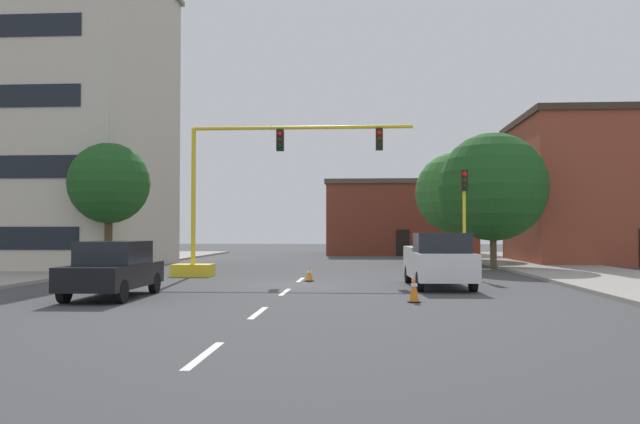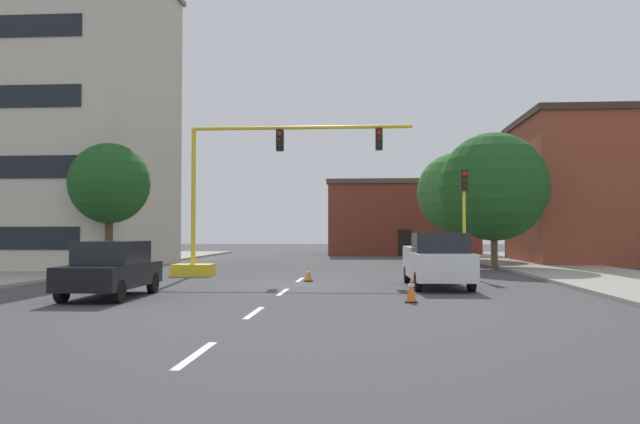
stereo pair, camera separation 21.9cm
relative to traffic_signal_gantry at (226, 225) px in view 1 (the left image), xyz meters
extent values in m
plane|color=#424244|center=(3.60, -4.30, -2.35)|extent=(160.00, 160.00, 0.00)
cube|color=#9E998E|center=(-9.46, 3.70, -2.28)|extent=(6.00, 56.00, 0.14)
cube|color=#9E998E|center=(16.66, 3.70, -2.28)|extent=(6.00, 56.00, 0.14)
cube|color=silver|center=(3.60, -18.30, -2.35)|extent=(0.16, 2.40, 0.01)
cube|color=silver|center=(3.60, -12.80, -2.35)|extent=(0.16, 2.40, 0.01)
cube|color=silver|center=(3.60, -7.30, -2.35)|extent=(0.16, 2.40, 0.01)
cube|color=silver|center=(3.60, -1.80, -2.35)|extent=(0.16, 2.40, 0.01)
cube|color=beige|center=(-13.50, 6.92, 6.23)|extent=(15.21, 12.05, 17.16)
cube|color=brown|center=(9.56, 28.58, 0.69)|extent=(12.78, 7.26, 6.08)
cube|color=#4C4238|center=(9.56, 28.58, 3.93)|extent=(13.08, 7.56, 0.40)
cube|color=black|center=(9.56, 24.92, -1.25)|extent=(1.10, 0.06, 2.20)
cube|color=brown|center=(22.27, 13.29, 2.13)|extent=(11.88, 9.97, 8.96)
cube|color=#3D2D23|center=(22.27, 13.29, 6.81)|extent=(12.18, 10.27, 0.40)
cube|color=yellow|center=(-1.50, 0.00, -2.08)|extent=(1.80, 1.20, 0.55)
cylinder|color=yellow|center=(-1.50, 0.00, 1.30)|extent=(0.20, 0.20, 6.20)
cylinder|color=yellow|center=(3.49, 0.00, 4.40)|extent=(9.97, 0.16, 0.16)
cube|color=black|center=(2.49, 0.00, 3.82)|extent=(0.32, 0.36, 0.95)
sphere|color=red|center=(2.49, -0.19, 4.10)|extent=(0.20, 0.20, 0.20)
sphere|color=#38280A|center=(2.49, -0.19, 3.82)|extent=(0.20, 0.20, 0.20)
sphere|color=black|center=(2.49, -0.19, 3.54)|extent=(0.20, 0.20, 0.20)
cube|color=black|center=(6.98, 0.00, 3.82)|extent=(0.32, 0.36, 0.95)
sphere|color=red|center=(6.98, -0.19, 4.10)|extent=(0.20, 0.20, 0.20)
sphere|color=#38280A|center=(6.98, -0.19, 3.82)|extent=(0.20, 0.20, 0.20)
sphere|color=black|center=(6.98, -0.19, 3.54)|extent=(0.20, 0.20, 0.20)
cylinder|color=yellow|center=(10.77, 0.28, 0.05)|extent=(0.14, 0.14, 4.80)
cube|color=black|center=(10.77, 0.28, 1.97)|extent=(0.32, 0.36, 0.95)
sphere|color=red|center=(10.77, 0.09, 2.25)|extent=(0.20, 0.20, 0.20)
sphere|color=#38280A|center=(10.77, 0.09, 1.97)|extent=(0.20, 0.20, 0.20)
sphere|color=black|center=(10.77, 0.09, 1.69)|extent=(0.20, 0.20, 0.20)
cylinder|color=#4C3823|center=(-5.68, 0.52, -0.90)|extent=(0.36, 0.36, 2.89)
sphere|color=#1E511E|center=(-5.68, 0.52, 1.96)|extent=(3.79, 3.79, 3.79)
cylinder|color=brown|center=(13.36, 6.81, -1.22)|extent=(0.36, 0.36, 2.26)
sphere|color=#1E511E|center=(13.36, 6.81, 2.13)|extent=(5.94, 5.94, 5.94)
cylinder|color=brown|center=(12.74, 16.52, -1.04)|extent=(0.36, 0.36, 2.63)
sphere|color=#33702D|center=(12.74, 16.52, 2.40)|extent=(5.65, 5.65, 5.65)
cube|color=white|center=(8.98, -4.97, -1.54)|extent=(2.19, 5.47, 0.95)
cube|color=#1E2328|center=(9.01, -5.87, -0.71)|extent=(1.90, 1.87, 0.70)
cube|color=white|center=(8.94, -3.78, -0.98)|extent=(2.10, 2.88, 0.16)
cylinder|color=black|center=(9.94, -6.77, -2.01)|extent=(0.24, 0.69, 0.68)
cylinder|color=black|center=(8.15, -6.83, -2.01)|extent=(0.24, 0.69, 0.68)
cylinder|color=black|center=(9.81, -3.10, -2.01)|extent=(0.24, 0.69, 0.68)
cylinder|color=black|center=(8.01, -3.16, -2.01)|extent=(0.24, 0.69, 0.68)
cube|color=black|center=(-1.47, -9.48, -1.66)|extent=(1.92, 4.53, 0.70)
cube|color=#1E2328|center=(-1.47, -9.38, -0.96)|extent=(1.74, 2.33, 0.70)
cylinder|color=black|center=(-2.32, -7.96, -2.01)|extent=(0.23, 0.68, 0.68)
cylinder|color=black|center=(-0.67, -7.94, -2.01)|extent=(0.23, 0.68, 0.68)
cylinder|color=black|center=(-2.27, -11.02, -2.01)|extent=(0.23, 0.68, 0.68)
cylinder|color=black|center=(-0.62, -11.00, -2.01)|extent=(0.23, 0.68, 0.68)
cube|color=black|center=(4.03, -2.60, -2.33)|extent=(0.36, 0.36, 0.04)
cone|color=orange|center=(4.03, -2.60, -2.03)|extent=(0.28, 0.28, 0.56)
cylinder|color=white|center=(4.03, -2.60, -1.96)|extent=(0.19, 0.19, 0.08)
cube|color=black|center=(7.69, -10.18, -2.33)|extent=(0.36, 0.36, 0.04)
cone|color=orange|center=(7.69, -10.18, -1.94)|extent=(0.28, 0.28, 0.74)
cylinder|color=white|center=(7.69, -10.18, -1.85)|extent=(0.19, 0.19, 0.08)
camera|label=1|loc=(6.21, -28.77, -0.31)|focal=35.97mm
camera|label=2|loc=(6.42, -28.76, -0.31)|focal=35.97mm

